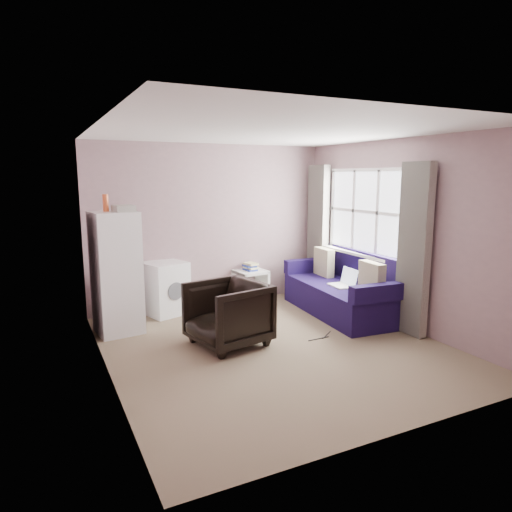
# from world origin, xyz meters

# --- Properties ---
(room) EXTENTS (3.84, 4.24, 2.54)m
(room) POSITION_xyz_m (0.02, 0.01, 1.25)
(room) COLOR #7E6B52
(room) RESTS_ON ground
(armchair) EXTENTS (0.92, 0.96, 0.85)m
(armchair) POSITION_xyz_m (-0.48, 0.29, 0.42)
(armchair) COLOR black
(armchair) RESTS_ON ground
(fridge) EXTENTS (0.61, 0.60, 1.79)m
(fridge) POSITION_xyz_m (-1.58, 1.34, 0.80)
(fridge) COLOR white
(fridge) RESTS_ON ground
(washing_machine) EXTENTS (0.69, 0.69, 0.78)m
(washing_machine) POSITION_xyz_m (-0.82, 1.87, 0.40)
(washing_machine) COLOR white
(washing_machine) RESTS_ON ground
(side_table) EXTENTS (0.51, 0.51, 0.64)m
(side_table) POSITION_xyz_m (0.59, 1.92, 0.30)
(side_table) COLOR white
(side_table) RESTS_ON ground
(sofa) EXTENTS (1.10, 2.13, 0.92)m
(sofa) POSITION_xyz_m (1.60, 0.74, 0.34)
(sofa) COLOR #1A0E42
(sofa) RESTS_ON ground
(window_dressing) EXTENTS (0.17, 2.62, 2.18)m
(window_dressing) POSITION_xyz_m (1.78, 0.70, 1.11)
(window_dressing) COLOR white
(window_dressing) RESTS_ON ground
(floor_cables) EXTENTS (0.45, 0.20, 0.01)m
(floor_cables) POSITION_xyz_m (0.70, -0.00, 0.01)
(floor_cables) COLOR black
(floor_cables) RESTS_ON ground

